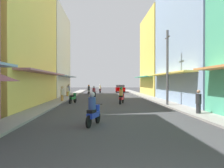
{
  "coord_description": "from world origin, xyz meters",
  "views": [
    {
      "loc": [
        -0.8,
        -3.13,
        2.02
      ],
      "look_at": [
        0.31,
        20.93,
        1.8
      ],
      "focal_mm": 36.77,
      "sensor_mm": 36.0,
      "label": 1
    }
  ],
  "objects_px": {
    "motorbike_green": "(73,98)",
    "parked_car": "(120,88)",
    "motorbike_maroon": "(100,89)",
    "pedestrian_far": "(68,89)",
    "utility_pole": "(167,67)",
    "pedestrian_midway": "(198,103)",
    "motorbike_white": "(89,90)",
    "pedestrian_foreground": "(62,93)",
    "motorbike_red": "(122,96)",
    "pedestrian_crossing": "(67,91)",
    "motorbike_black": "(94,94)",
    "motorbike_blue": "(93,110)"
  },
  "relations": [
    {
      "from": "pedestrian_crossing",
      "to": "motorbike_black",
      "type": "bearing_deg",
      "value": -54.8
    },
    {
      "from": "pedestrian_midway",
      "to": "utility_pole",
      "type": "distance_m",
      "value": 5.85
    },
    {
      "from": "motorbike_green",
      "to": "pedestrian_crossing",
      "type": "distance_m",
      "value": 9.29
    },
    {
      "from": "motorbike_maroon",
      "to": "pedestrian_crossing",
      "type": "height_order",
      "value": "motorbike_maroon"
    },
    {
      "from": "pedestrian_far",
      "to": "pedestrian_crossing",
      "type": "xyz_separation_m",
      "value": [
        0.0,
        -0.99,
        -0.21
      ]
    },
    {
      "from": "motorbike_red",
      "to": "motorbike_green",
      "type": "relative_size",
      "value": 0.99
    },
    {
      "from": "motorbike_black",
      "to": "motorbike_maroon",
      "type": "distance_m",
      "value": 16.31
    },
    {
      "from": "motorbike_red",
      "to": "motorbike_green",
      "type": "xyz_separation_m",
      "value": [
        -4.56,
        0.83,
        -0.2
      ]
    },
    {
      "from": "motorbike_green",
      "to": "motorbike_blue",
      "type": "bearing_deg",
      "value": -78.32
    },
    {
      "from": "pedestrian_foreground",
      "to": "utility_pole",
      "type": "relative_size",
      "value": 0.25
    },
    {
      "from": "motorbike_blue",
      "to": "motorbike_maroon",
      "type": "bearing_deg",
      "value": 89.79
    },
    {
      "from": "motorbike_red",
      "to": "motorbike_maroon",
      "type": "relative_size",
      "value": 0.97
    },
    {
      "from": "pedestrian_midway",
      "to": "motorbike_green",
      "type": "bearing_deg",
      "value": 135.85
    },
    {
      "from": "motorbike_black",
      "to": "pedestrian_foreground",
      "type": "xyz_separation_m",
      "value": [
        -3.16,
        -2.31,
        0.21
      ]
    },
    {
      "from": "utility_pole",
      "to": "motorbike_black",
      "type": "bearing_deg",
      "value": 132.82
    },
    {
      "from": "motorbike_black",
      "to": "pedestrian_midway",
      "type": "distance_m",
      "value": 13.83
    },
    {
      "from": "motorbike_blue",
      "to": "pedestrian_far",
      "type": "height_order",
      "value": "pedestrian_far"
    },
    {
      "from": "parked_car",
      "to": "pedestrian_far",
      "type": "height_order",
      "value": "pedestrian_far"
    },
    {
      "from": "motorbike_blue",
      "to": "motorbike_green",
      "type": "height_order",
      "value": "motorbike_blue"
    },
    {
      "from": "pedestrian_far",
      "to": "utility_pole",
      "type": "height_order",
      "value": "utility_pole"
    },
    {
      "from": "parked_car",
      "to": "utility_pole",
      "type": "relative_size",
      "value": 0.66
    },
    {
      "from": "pedestrian_far",
      "to": "pedestrian_midway",
      "type": "bearing_deg",
      "value": -60.45
    },
    {
      "from": "motorbike_red",
      "to": "pedestrian_far",
      "type": "bearing_deg",
      "value": 120.48
    },
    {
      "from": "motorbike_red",
      "to": "pedestrian_foreground",
      "type": "distance_m",
      "value": 6.28
    },
    {
      "from": "parked_car",
      "to": "pedestrian_foreground",
      "type": "distance_m",
      "value": 22.42
    },
    {
      "from": "pedestrian_far",
      "to": "utility_pole",
      "type": "xyz_separation_m",
      "value": [
        10.07,
        -13.12,
        2.26
      ]
    },
    {
      "from": "pedestrian_crossing",
      "to": "pedestrian_foreground",
      "type": "relative_size",
      "value": 0.96
    },
    {
      "from": "motorbike_red",
      "to": "motorbike_maroon",
      "type": "bearing_deg",
      "value": 95.76
    },
    {
      "from": "motorbike_green",
      "to": "parked_car",
      "type": "bearing_deg",
      "value": 74.32
    },
    {
      "from": "motorbike_green",
      "to": "motorbike_white",
      "type": "bearing_deg",
      "value": 87.67
    },
    {
      "from": "motorbike_red",
      "to": "parked_car",
      "type": "bearing_deg",
      "value": 85.67
    },
    {
      "from": "motorbike_red",
      "to": "pedestrian_far",
      "type": "xyz_separation_m",
      "value": [
        -6.43,
        10.92,
        0.28
      ]
    },
    {
      "from": "parked_car",
      "to": "utility_pole",
      "type": "bearing_deg",
      "value": -85.83
    },
    {
      "from": "pedestrian_crossing",
      "to": "motorbike_maroon",
      "type": "bearing_deg",
      "value": 68.56
    },
    {
      "from": "pedestrian_foreground",
      "to": "pedestrian_far",
      "type": "bearing_deg",
      "value": 93.94
    },
    {
      "from": "motorbike_green",
      "to": "pedestrian_far",
      "type": "bearing_deg",
      "value": 100.48
    },
    {
      "from": "motorbike_red",
      "to": "pedestrian_far",
      "type": "distance_m",
      "value": 12.68
    },
    {
      "from": "motorbike_maroon",
      "to": "pedestrian_midway",
      "type": "relative_size",
      "value": 1.17
    },
    {
      "from": "pedestrian_far",
      "to": "pedestrian_crossing",
      "type": "relative_size",
      "value": 1.13
    },
    {
      "from": "parked_car",
      "to": "pedestrian_far",
      "type": "distance_m",
      "value": 14.94
    },
    {
      "from": "motorbike_white",
      "to": "pedestrian_foreground",
      "type": "distance_m",
      "value": 14.08
    },
    {
      "from": "motorbike_black",
      "to": "pedestrian_crossing",
      "type": "relative_size",
      "value": 1.17
    },
    {
      "from": "motorbike_blue",
      "to": "motorbike_black",
      "type": "height_order",
      "value": "same"
    },
    {
      "from": "utility_pole",
      "to": "pedestrian_midway",
      "type": "bearing_deg",
      "value": -86.01
    },
    {
      "from": "motorbike_maroon",
      "to": "pedestrian_far",
      "type": "distance_m",
      "value": 10.89
    },
    {
      "from": "parked_car",
      "to": "motorbike_green",
      "type": "bearing_deg",
      "value": -105.68
    },
    {
      "from": "motorbike_black",
      "to": "pedestrian_foreground",
      "type": "bearing_deg",
      "value": -143.82
    },
    {
      "from": "motorbike_black",
      "to": "motorbike_white",
      "type": "distance_m",
      "value": 11.71
    },
    {
      "from": "pedestrian_foreground",
      "to": "parked_car",
      "type": "bearing_deg",
      "value": 70.16
    },
    {
      "from": "pedestrian_foreground",
      "to": "pedestrian_crossing",
      "type": "bearing_deg",
      "value": 94.42
    }
  ]
}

